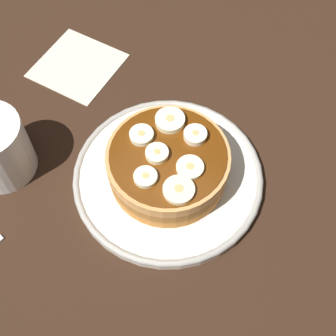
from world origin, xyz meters
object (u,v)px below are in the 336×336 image
(banana_slice_2, at_px, (179,190))
(banana_slice_1, at_px, (146,178))
(banana_slice_3, at_px, (190,167))
(plate, at_px, (168,177))
(banana_slice_5, at_px, (195,135))
(banana_slice_4, at_px, (143,134))
(banana_slice_0, at_px, (157,154))
(banana_slice_6, at_px, (170,121))
(napkin, at_px, (78,65))
(pancake_stack, at_px, (168,164))

(banana_slice_2, bearing_deg, banana_slice_1, 14.74)
(banana_slice_1, height_order, banana_slice_3, same)
(banana_slice_1, distance_m, banana_slice_3, 0.05)
(banana_slice_1, distance_m, banana_slice_2, 0.04)
(plate, relative_size, banana_slice_5, 8.52)
(banana_slice_3, distance_m, banana_slice_4, 0.07)
(plate, xyz_separation_m, banana_slice_0, (0.01, 0.01, 0.05))
(banana_slice_4, height_order, banana_slice_6, same)
(banana_slice_2, height_order, banana_slice_5, banana_slice_5)
(plate, distance_m, banana_slice_0, 0.06)
(napkin, bearing_deg, banana_slice_2, 159.23)
(pancake_stack, distance_m, banana_slice_0, 0.03)
(pancake_stack, height_order, banana_slice_1, banana_slice_1)
(pancake_stack, height_order, banana_slice_0, banana_slice_0)
(banana_slice_5, xyz_separation_m, banana_slice_6, (0.04, 0.00, -0.00))
(banana_slice_0, bearing_deg, banana_slice_5, -112.15)
(pancake_stack, distance_m, banana_slice_2, 0.06)
(banana_slice_4, height_order, banana_slice_5, same)
(banana_slice_0, height_order, banana_slice_6, same)
(plate, height_order, banana_slice_4, banana_slice_4)
(banana_slice_1, bearing_deg, banana_slice_3, -126.96)
(banana_slice_2, bearing_deg, pancake_stack, -38.48)
(banana_slice_1, distance_m, banana_slice_5, 0.08)
(banana_slice_5, bearing_deg, banana_slice_6, 2.16)
(banana_slice_0, xyz_separation_m, banana_slice_1, (-0.01, 0.03, -0.00))
(banana_slice_0, bearing_deg, plate, -136.60)
(banana_slice_4, distance_m, banana_slice_6, 0.04)
(plate, distance_m, banana_slice_1, 0.07)
(plate, height_order, banana_slice_3, banana_slice_3)
(pancake_stack, height_order, banana_slice_5, banana_slice_5)
(napkin, bearing_deg, banana_slice_0, 160.06)
(banana_slice_2, bearing_deg, banana_slice_6, -46.12)
(banana_slice_6, xyz_separation_m, napkin, (0.19, -0.03, -0.06))
(pancake_stack, bearing_deg, banana_slice_2, 141.52)
(banana_slice_4, distance_m, napkin, 0.20)
(pancake_stack, bearing_deg, banana_slice_4, -3.36)
(banana_slice_4, bearing_deg, plate, 175.67)
(pancake_stack, bearing_deg, plate, 112.21)
(banana_slice_1, distance_m, banana_slice_4, 0.06)
(banana_slice_0, xyz_separation_m, napkin, (0.21, -0.08, -0.06))
(plate, bearing_deg, banana_slice_0, 43.40)
(pancake_stack, relative_size, banana_slice_4, 5.20)
(plate, distance_m, pancake_stack, 0.03)
(banana_slice_5, distance_m, napkin, 0.24)
(plate, height_order, banana_slice_5, banana_slice_5)
(pancake_stack, xyz_separation_m, banana_slice_2, (-0.04, 0.03, 0.03))
(banana_slice_0, xyz_separation_m, banana_slice_5, (-0.02, -0.05, 0.00))
(banana_slice_2, bearing_deg, plate, -38.05)
(plate, relative_size, banana_slice_6, 6.56)
(banana_slice_1, distance_m, banana_slice_6, 0.08)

